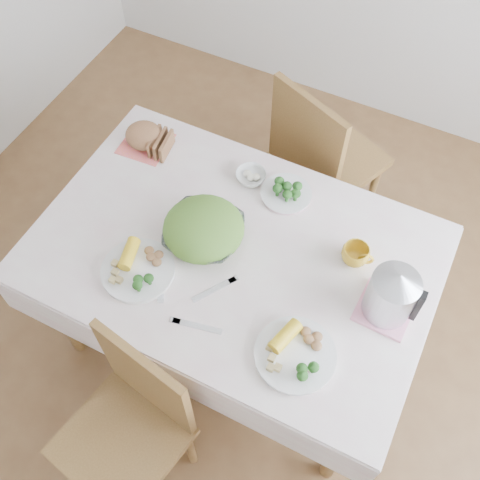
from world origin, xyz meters
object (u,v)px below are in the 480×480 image
at_px(dining_table, 234,298).
at_px(chair_near, 120,440).
at_px(dinner_plate_right, 295,355).
at_px(electric_kettle, 392,294).
at_px(salad_bowl, 204,233).
at_px(yellow_mug, 355,255).
at_px(chair_far, 330,159).
at_px(dinner_plate_left, 138,271).

height_order(dining_table, chair_near, chair_near).
height_order(dinner_plate_right, electric_kettle, electric_kettle).
distance_m(salad_bowl, yellow_mug, 0.57).
bearing_deg(salad_bowl, dining_table, -0.42).
bearing_deg(dinner_plate_right, yellow_mug, 84.26).
bearing_deg(salad_bowl, chair_far, 75.49).
xyz_separation_m(chair_far, salad_bowl, (-0.22, -0.85, 0.33)).
bearing_deg(chair_near, salad_bowl, 103.38).
bearing_deg(chair_far, electric_kettle, 143.40).
xyz_separation_m(dining_table, electric_kettle, (0.59, 0.02, 0.51)).
bearing_deg(yellow_mug, chair_far, 115.21).
height_order(dinner_plate_left, yellow_mug, yellow_mug).
bearing_deg(salad_bowl, dinner_plate_left, -121.10).
xyz_separation_m(dining_table, yellow_mug, (0.42, 0.16, 0.43)).
distance_m(chair_near, yellow_mug, 1.09).
distance_m(dining_table, chair_near, 0.75).
bearing_deg(electric_kettle, dinner_plate_right, -125.06).
distance_m(dining_table, dinner_plate_left, 0.54).
distance_m(chair_far, yellow_mug, 0.83).
relative_size(chair_near, salad_bowl, 3.13).
height_order(chair_far, yellow_mug, chair_far).
relative_size(chair_far, salad_bowl, 3.38).
xyz_separation_m(dinner_plate_left, dinner_plate_right, (0.64, -0.04, 0.00)).
distance_m(dinner_plate_left, dinner_plate_right, 0.65).
bearing_deg(chair_far, dinner_plate_left, 94.31).
height_order(dining_table, dinner_plate_left, dinner_plate_left).
distance_m(dinner_plate_left, electric_kettle, 0.90).
relative_size(chair_near, dinner_plate_right, 3.26).
distance_m(chair_near, dinner_plate_left, 0.61).
bearing_deg(chair_far, yellow_mug, 138.03).
relative_size(salad_bowl, dinner_plate_left, 1.06).
xyz_separation_m(dinner_plate_right, electric_kettle, (0.21, 0.30, 0.11)).
bearing_deg(chair_near, yellow_mug, 71.04).
relative_size(yellow_mug, electric_kettle, 0.45).
height_order(chair_far, electric_kettle, electric_kettle).
bearing_deg(yellow_mug, salad_bowl, -163.55).
height_order(chair_near, dinner_plate_left, chair_near).
relative_size(chair_near, yellow_mug, 8.75).
bearing_deg(dining_table, electric_kettle, 1.64).
height_order(dinner_plate_right, yellow_mug, yellow_mug).
distance_m(chair_near, dinner_plate_right, 0.72).
xyz_separation_m(salad_bowl, dinner_plate_right, (0.50, -0.28, -0.02)).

